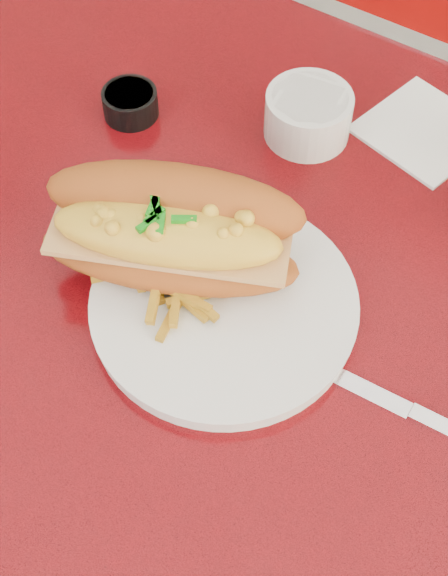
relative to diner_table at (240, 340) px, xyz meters
The scene contains 10 objects.
ground 0.61m from the diner_table, ahead, with size 8.00×8.00×0.00m, color silver.
diner_table is the anchor object (origin of this frame).
dinner_plate 0.18m from the diner_table, 73.14° to the right, with size 0.28×0.28×0.02m.
mac_hoagie 0.24m from the diner_table, 134.21° to the right, with size 0.27×0.21×0.11m.
fries_pile 0.21m from the diner_table, 123.60° to the right, with size 0.11×0.10×0.03m, color gold, non-canonical shape.
fork 0.19m from the diner_table, 156.73° to the right, with size 0.07×0.14×0.00m.
gravy_ramekin 0.27m from the diner_table, 100.46° to the left, with size 0.12×0.12×0.05m.
sauce_cup_left 0.30m from the diner_table, 154.34° to the left, with size 0.08×0.08×0.03m.
knife 0.27m from the diner_table, 17.14° to the right, with size 0.22×0.03×0.01m.
paper_napkin 0.32m from the diner_table, 73.87° to the left, with size 0.13×0.13×0.00m, color white.
Camera 1 is at (0.25, -0.41, 1.42)m, focal length 50.00 mm.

